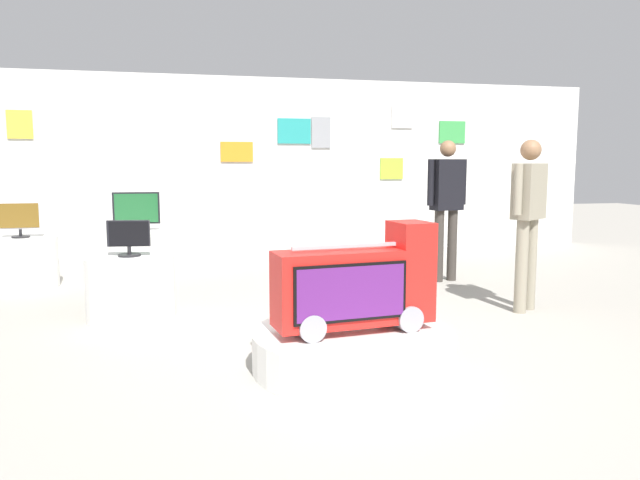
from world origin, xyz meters
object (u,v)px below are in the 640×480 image
shopper_browsing_rear (528,211)px  tv_on_right_rear (136,210)px  display_pedestal_left_rear (22,263)px  tv_on_center_rear (129,237)px  novelty_firetruck_tv (357,287)px  tv_on_left_rear (19,218)px  display_pedestal_center_rear (131,287)px  main_display_pedestal (353,350)px  display_pedestal_right_rear (138,253)px  shopper_browsing_near_truck (447,199)px

shopper_browsing_rear → tv_on_right_rear: bearing=143.4°
display_pedestal_left_rear → tv_on_center_rear: tv_on_center_rear is taller
novelty_firetruck_tv → tv_on_left_rear: size_ratio=2.50×
display_pedestal_left_rear → display_pedestal_center_rear: same height
main_display_pedestal → shopper_browsing_rear: shopper_browsing_rear is taller
novelty_firetruck_tv → display_pedestal_right_rear: bearing=112.8°
novelty_firetruck_tv → tv_on_left_rear: 4.77m
shopper_browsing_near_truck → shopper_browsing_rear: 1.64m
shopper_browsing_near_truck → tv_on_left_rear: bearing=171.2°
tv_on_left_rear → tv_on_center_rear: 2.26m
tv_on_left_rear → display_pedestal_left_rear: bearing=89.5°
main_display_pedestal → display_pedestal_right_rear: (-1.72, 4.14, 0.16)m
tv_on_right_rear → shopper_browsing_near_truck: size_ratio=0.34×
display_pedestal_center_rear → shopper_browsing_rear: 3.94m
novelty_firetruck_tv → display_pedestal_center_rear: bearing=132.0°
tv_on_left_rear → tv_on_center_rear: size_ratio=1.19×
display_pedestal_left_rear → shopper_browsing_rear: (5.18, -2.42, 0.70)m
shopper_browsing_rear → main_display_pedestal: bearing=-150.1°
novelty_firetruck_tv → display_pedestal_center_rear: (-1.68, 1.86, -0.30)m
tv_on_left_rear → shopper_browsing_rear: shopper_browsing_rear is taller
main_display_pedestal → shopper_browsing_near_truck: (2.07, 2.88, 0.89)m
main_display_pedestal → display_pedestal_left_rear: 4.75m
display_pedestal_left_rear → shopper_browsing_rear: size_ratio=0.47×
tv_on_center_rear → shopper_browsing_near_truck: (3.72, 1.02, 0.25)m
novelty_firetruck_tv → display_pedestal_center_rear: novelty_firetruck_tv is taller
tv_on_right_rear → shopper_browsing_rear: 4.84m
display_pedestal_left_rear → main_display_pedestal: bearing=-50.6°
tv_on_center_rear → tv_on_right_rear: (-0.06, 2.28, 0.09)m
tv_on_center_rear → shopper_browsing_near_truck: bearing=15.4°
tv_on_center_rear → shopper_browsing_rear: bearing=-9.0°
tv_on_right_rear → tv_on_center_rear: bearing=-88.5°
display_pedestal_left_rear → display_pedestal_right_rear: same height
display_pedestal_left_rear → tv_on_left_rear: bearing=-90.5°
tv_on_left_rear → display_pedestal_center_rear: tv_on_left_rear is taller
display_pedestal_center_rear → tv_on_right_rear: (-0.06, 2.28, 0.57)m
main_display_pedestal → display_pedestal_left_rear: bearing=129.4°
tv_on_left_rear → display_pedestal_center_rear: bearing=-53.1°
main_display_pedestal → tv_on_right_rear: bearing=112.5°
tv_on_left_rear → display_pedestal_right_rear: size_ratio=0.65×
main_display_pedestal → tv_on_center_rear: (-1.65, 1.85, 0.64)m
main_display_pedestal → display_pedestal_right_rear: 4.48m
tv_on_center_rear → shopper_browsing_near_truck: shopper_browsing_near_truck is taller
main_display_pedestal → shopper_browsing_near_truck: 3.66m
main_display_pedestal → tv_on_left_rear: size_ratio=3.09×
display_pedestal_right_rear → shopper_browsing_rear: shopper_browsing_rear is taller
tv_on_center_rear → shopper_browsing_rear: (3.82, -0.61, 0.22)m
main_display_pedestal → display_pedestal_left_rear: (-3.01, 3.67, 0.16)m
main_display_pedestal → shopper_browsing_near_truck: shopper_browsing_near_truck is taller
display_pedestal_center_rear → main_display_pedestal: bearing=-48.3°
main_display_pedestal → tv_on_left_rear: 4.80m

